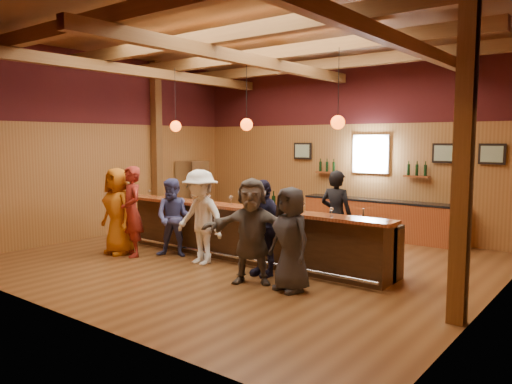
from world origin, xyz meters
The scene contains 27 objects.
room centered at (0.00, 0.06, 3.21)m, with size 9.04×9.00×4.52m.
bar_counter centered at (0.02, 0.15, 0.52)m, with size 6.30×1.07×1.11m.
back_bar_cabinet centered at (1.20, 3.72, 0.48)m, with size 4.00×0.52×0.95m.
window centered at (0.80, 3.95, 2.05)m, with size 0.95×0.09×0.95m.
framed_pictures centered at (1.67, 3.94, 2.10)m, with size 5.35×0.05×0.45m.
wine_shelves centered at (0.80, 3.88, 1.62)m, with size 3.00×0.18×0.30m.
pendant_lights centered at (0.00, 0.00, 2.71)m, with size 4.24×0.24×1.37m.
stainless_fridge centered at (-4.10, 2.60, 0.90)m, with size 0.70×0.70×1.80m, color silver.
customer_orange centered at (-2.50, -1.22, 0.91)m, with size 0.89×0.58×1.82m, color #BA6211.
customer_redvest centered at (-2.11, -1.17, 0.93)m, with size 0.68×0.45×1.87m, color maroon.
customer_denim centered at (-1.38, -0.67, 0.81)m, with size 0.79×0.61×1.62m, color #414682.
customer_white centered at (-0.52, -0.79, 0.92)m, with size 1.19×0.68×1.84m, color white.
customer_navy centered at (0.93, -0.71, 0.86)m, with size 1.01×0.42×1.72m, color #1A1932.
customer_brown centered at (1.07, -1.20, 0.89)m, with size 1.65×0.52×1.78m, color #5A5148.
customer_dark centered at (1.82, -1.16, 0.84)m, with size 0.82×0.53×1.67m, color #2B2B2E.
bartender centered at (1.45, 1.02, 0.91)m, with size 0.66×0.43×1.82m, color black.
ice_bucket centered at (0.19, -0.06, 1.23)m, with size 0.22×0.22×0.24m, color brown.
bottle_a centered at (0.74, -0.12, 1.24)m, with size 0.07×0.07×0.34m.
bottle_b centered at (0.60, -0.13, 1.24)m, with size 0.07×0.07×0.33m.
glass_a centered at (-2.71, -0.19, 1.22)m, with size 0.07×0.07×0.16m.
glass_b centered at (-1.90, -0.13, 1.23)m, with size 0.08×0.08×0.17m.
glass_c centered at (-1.32, -0.20, 1.23)m, with size 0.08×0.08×0.18m.
glass_d centered at (-0.77, -0.26, 1.24)m, with size 0.08×0.08×0.18m.
glass_e centered at (-0.34, -0.08, 1.24)m, with size 0.08×0.08×0.18m.
glass_f centered at (0.56, -0.17, 1.24)m, with size 0.08×0.08×0.18m.
glass_g centered at (1.36, -0.08, 1.24)m, with size 0.08×0.08×0.19m.
glass_h centered at (2.03, -0.23, 1.22)m, with size 0.07×0.07×0.16m.
Camera 1 is at (6.14, -7.65, 2.41)m, focal length 35.00 mm.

